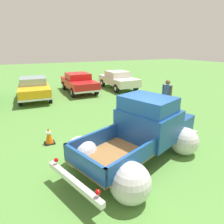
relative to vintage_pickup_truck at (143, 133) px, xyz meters
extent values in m
plane|color=#548C3D|center=(-0.37, -0.13, -0.76)|extent=(80.00, 80.00, 0.00)
cylinder|color=black|center=(0.72, 1.17, -0.38)|extent=(0.79, 0.46, 0.76)
cylinder|color=silver|center=(0.72, 1.17, -0.38)|extent=(0.40, 0.33, 0.34)
cylinder|color=black|center=(1.29, -0.48, -0.38)|extent=(0.79, 0.46, 0.76)
cylinder|color=silver|center=(1.29, -0.48, -0.38)|extent=(0.40, 0.33, 0.34)
cylinder|color=black|center=(-1.93, 0.26, -0.38)|extent=(0.79, 0.46, 0.76)
cylinder|color=silver|center=(-1.93, 0.26, -0.38)|extent=(0.40, 0.33, 0.34)
cylinder|color=black|center=(-1.36, -1.39, -0.38)|extent=(0.79, 0.46, 0.76)
cylinder|color=silver|center=(-1.36, -1.39, -0.38)|extent=(0.40, 0.33, 0.34)
sphere|color=silver|center=(-1.94, 0.30, -0.32)|extent=(1.22, 1.22, 0.96)
sphere|color=silver|center=(-1.34, -1.44, -0.32)|extent=(1.22, 1.22, 0.96)
cube|color=olive|center=(-1.27, -0.44, -0.22)|extent=(2.44, 2.12, 0.04)
cube|color=#19478C|center=(-1.50, 0.25, 0.01)|extent=(1.96, 0.74, 0.50)
cube|color=#19478C|center=(-1.03, -1.13, 0.01)|extent=(1.96, 0.74, 0.50)
cube|color=#19478C|center=(-0.33, -0.12, 0.01)|extent=(0.58, 1.48, 0.50)
cube|color=#19478C|center=(-2.20, -0.76, 0.01)|extent=(0.58, 1.48, 0.50)
cube|color=#19478C|center=(0.25, 0.09, 0.24)|extent=(1.92, 2.08, 0.95)
cube|color=#19478C|center=(0.15, 0.05, 0.94)|extent=(1.59, 1.83, 0.45)
cube|color=#8CADB7|center=(0.76, 0.26, 0.92)|extent=(0.62, 1.43, 0.38)
cube|color=#19478C|center=(1.24, 0.43, 0.04)|extent=(1.71, 1.94, 0.55)
sphere|color=silver|center=(0.71, 1.20, -0.34)|extent=(1.17, 1.17, 0.92)
sphere|color=silver|center=(1.30, -0.50, -0.34)|extent=(1.17, 1.17, 0.92)
cube|color=silver|center=(-2.48, -0.86, -0.30)|extent=(0.76, 1.91, 0.14)
cube|color=silver|center=(1.75, 0.60, -0.30)|extent=(0.76, 1.91, 0.14)
sphere|color=red|center=(-2.70, -0.10, -0.12)|extent=(0.14, 0.14, 0.11)
sphere|color=red|center=(-2.19, -1.59, -0.12)|extent=(0.14, 0.14, 0.11)
cylinder|color=black|center=(-1.63, 7.61, -0.43)|extent=(0.24, 0.67, 0.66)
cylinder|color=silver|center=(-1.63, 7.61, -0.43)|extent=(0.23, 0.31, 0.30)
cylinder|color=black|center=(-3.33, 7.72, -0.43)|extent=(0.24, 0.67, 0.66)
cylinder|color=silver|center=(-3.33, 7.72, -0.43)|extent=(0.23, 0.31, 0.30)
cylinder|color=black|center=(-1.46, 10.37, -0.43)|extent=(0.24, 0.67, 0.66)
cylinder|color=silver|center=(-1.46, 10.37, -0.43)|extent=(0.23, 0.31, 0.30)
cylinder|color=black|center=(-3.16, 10.47, -0.43)|extent=(0.24, 0.67, 0.66)
cylinder|color=silver|center=(-3.16, 10.47, -0.43)|extent=(0.23, 0.31, 0.30)
cube|color=#F2A819|center=(-2.40, 9.04, -0.05)|extent=(2.10, 4.42, 0.55)
cube|color=#8CADB7|center=(-2.38, 9.21, 0.45)|extent=(1.70, 1.91, 0.45)
cube|color=silver|center=(-2.26, 11.15, -0.31)|extent=(1.89, 0.22, 0.12)
cube|color=silver|center=(-2.53, 6.93, -0.31)|extent=(1.89, 0.22, 0.12)
cylinder|color=black|center=(1.75, 8.30, -0.43)|extent=(0.21, 0.66, 0.66)
cylinder|color=silver|center=(1.75, 8.30, -0.43)|extent=(0.22, 0.30, 0.30)
cylinder|color=black|center=(0.00, 8.32, -0.43)|extent=(0.21, 0.66, 0.66)
cylinder|color=silver|center=(0.00, 8.32, -0.43)|extent=(0.22, 0.30, 0.30)
cylinder|color=black|center=(1.79, 11.11, -0.43)|extent=(0.21, 0.66, 0.66)
cylinder|color=silver|center=(1.79, 11.11, -0.43)|extent=(0.22, 0.30, 0.30)
cylinder|color=black|center=(0.04, 11.13, -0.43)|extent=(0.21, 0.66, 0.66)
cylinder|color=silver|center=(0.04, 11.13, -0.43)|extent=(0.22, 0.30, 0.30)
cube|color=red|center=(0.90, 9.72, -0.05)|extent=(1.92, 4.40, 0.55)
cube|color=red|center=(0.90, 9.89, 0.45)|extent=(1.65, 1.86, 0.45)
cube|color=silver|center=(0.92, 11.86, -0.31)|extent=(1.93, 0.12, 0.12)
cube|color=silver|center=(0.87, 7.57, -0.31)|extent=(1.93, 0.12, 0.12)
cylinder|color=black|center=(5.09, 8.14, -0.43)|extent=(0.20, 0.66, 0.66)
cylinder|color=silver|center=(5.09, 8.14, -0.43)|extent=(0.21, 0.30, 0.30)
cylinder|color=black|center=(3.35, 8.15, -0.43)|extent=(0.20, 0.66, 0.66)
cylinder|color=silver|center=(3.35, 8.15, -0.43)|extent=(0.21, 0.30, 0.30)
cylinder|color=black|center=(5.10, 10.78, -0.43)|extent=(0.20, 0.66, 0.66)
cylinder|color=silver|center=(5.10, 10.78, -0.43)|extent=(0.21, 0.30, 0.30)
cylinder|color=black|center=(3.37, 10.79, -0.43)|extent=(0.20, 0.66, 0.66)
cylinder|color=silver|center=(3.37, 10.79, -0.43)|extent=(0.21, 0.30, 0.30)
cube|color=silver|center=(4.23, 9.47, -0.05)|extent=(1.87, 4.14, 0.55)
cube|color=silver|center=(4.23, 9.63, 0.45)|extent=(1.62, 1.74, 0.45)
cube|color=silver|center=(4.23, 11.49, -0.31)|extent=(1.91, 0.11, 0.12)
cube|color=silver|center=(4.22, 7.44, -0.31)|extent=(1.91, 0.11, 0.12)
cylinder|color=gray|center=(3.32, 2.56, -0.32)|extent=(0.19, 0.19, 0.88)
cylinder|color=gray|center=(3.27, 2.72, -0.32)|extent=(0.19, 0.19, 0.88)
cylinder|color=#334C8C|center=(3.30, 2.64, 0.45)|extent=(0.44, 0.44, 0.66)
cylinder|color=brown|center=(3.37, 2.43, 0.49)|extent=(0.12, 0.12, 0.63)
cylinder|color=#334C8C|center=(3.22, 2.85, 0.49)|extent=(0.12, 0.12, 0.63)
sphere|color=brown|center=(3.30, 2.64, 0.93)|extent=(0.31, 0.31, 0.24)
cube|color=black|center=(-2.57, 2.13, -0.74)|extent=(0.36, 0.36, 0.03)
cone|color=orange|center=(-2.57, 2.13, -0.43)|extent=(0.28, 0.28, 0.60)
cylinder|color=white|center=(-2.57, 2.13, -0.34)|extent=(0.17, 0.17, 0.08)
camera|label=1|loc=(-3.26, -4.36, 2.57)|focal=30.19mm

